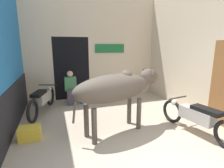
{
  "coord_description": "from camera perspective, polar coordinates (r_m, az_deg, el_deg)",
  "views": [
    {
      "loc": [
        -1.49,
        -2.12,
        1.97
      ],
      "look_at": [
        -0.1,
        1.98,
        1.02
      ],
      "focal_mm": 28.0,
      "sensor_mm": 36.0,
      "label": 1
    }
  ],
  "objects": [
    {
      "name": "plastic_stool",
      "position": [
        6.19,
        -9.23,
        -4.08
      ],
      "size": [
        0.36,
        0.36,
        0.43
      ],
      "color": "#2856B2",
      "rests_on": "ground_plane"
    },
    {
      "name": "motorcycle_far",
      "position": [
        5.57,
        -21.79,
        -4.58
      ],
      "size": [
        0.79,
        1.97,
        0.75
      ],
      "color": "black",
      "rests_on": "ground_plane"
    },
    {
      "name": "wall_right_with_door",
      "position": [
        5.86,
        25.0,
        10.27
      ],
      "size": [
        0.22,
        4.4,
        3.79
      ],
      "color": "beige",
      "rests_on": "ground_plane"
    },
    {
      "name": "crate",
      "position": [
        4.26,
        -25.23,
        -14.29
      ],
      "size": [
        0.44,
        0.32,
        0.28
      ],
      "color": "gold",
      "rests_on": "ground_plane"
    },
    {
      "name": "wall_left_shopfront",
      "position": [
        4.43,
        -32.72,
        8.71
      ],
      "size": [
        0.25,
        4.4,
        3.79
      ],
      "color": "#236BAD",
      "rests_on": "ground_plane"
    },
    {
      "name": "motorcycle_near",
      "position": [
        4.4,
        25.93,
        -9.59
      ],
      "size": [
        0.59,
        2.01,
        0.73
      ],
      "color": "black",
      "rests_on": "ground_plane"
    },
    {
      "name": "cow",
      "position": [
        3.91,
        2.03,
        -1.22
      ],
      "size": [
        2.36,
        1.15,
        1.45
      ],
      "color": "#4C4238",
      "rests_on": "ground_plane"
    },
    {
      "name": "shopkeeper_seated",
      "position": [
        6.06,
        -13.34,
        -0.92
      ],
      "size": [
        0.39,
        0.33,
        1.15
      ],
      "color": "#3D3842",
      "rests_on": "ground_plane"
    },
    {
      "name": "wall_back_with_doorway",
      "position": [
        6.89,
        -9.06,
        9.21
      ],
      "size": [
        4.89,
        0.93,
        3.79
      ],
      "color": "beige",
      "rests_on": "ground_plane"
    }
  ]
}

